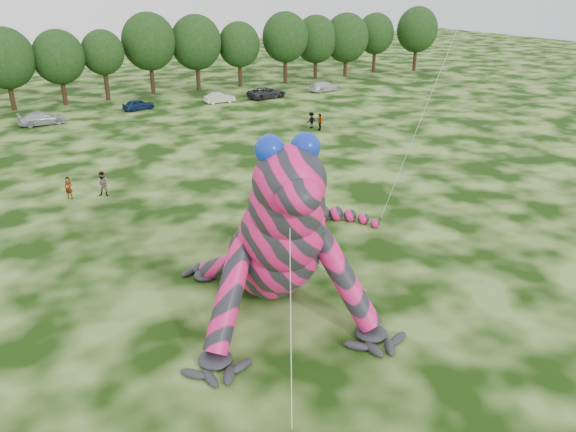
# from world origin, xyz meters

# --- Properties ---
(ground) EXTENTS (240.00, 240.00, 0.00)m
(ground) POSITION_xyz_m (0.00, 0.00, 0.00)
(ground) COLOR #16330A
(ground) RESTS_ON ground
(inflatable_gecko) EXTENTS (19.12, 21.16, 8.98)m
(inflatable_gecko) POSITION_xyz_m (-3.59, 5.46, 4.49)
(inflatable_gecko) COLOR #DE1A68
(inflatable_gecko) RESTS_ON ground
(tree_7) EXTENTS (6.68, 6.01, 9.48)m
(tree_7) POSITION_xyz_m (-10.08, 56.80, 4.74)
(tree_7) COLOR black
(tree_7) RESTS_ON ground
(tree_8) EXTENTS (6.14, 5.53, 8.94)m
(tree_8) POSITION_xyz_m (-4.22, 56.99, 4.47)
(tree_8) COLOR black
(tree_8) RESTS_ON ground
(tree_9) EXTENTS (5.27, 4.74, 8.68)m
(tree_9) POSITION_xyz_m (1.06, 57.35, 4.34)
(tree_9) COLOR black
(tree_9) RESTS_ON ground
(tree_10) EXTENTS (7.09, 6.38, 10.50)m
(tree_10) POSITION_xyz_m (7.40, 58.58, 5.25)
(tree_10) COLOR black
(tree_10) RESTS_ON ground
(tree_11) EXTENTS (7.01, 6.31, 10.07)m
(tree_11) POSITION_xyz_m (13.79, 58.20, 5.03)
(tree_11) COLOR black
(tree_11) RESTS_ON ground
(tree_12) EXTENTS (5.99, 5.39, 8.97)m
(tree_12) POSITION_xyz_m (20.01, 57.74, 4.49)
(tree_12) COLOR black
(tree_12) RESTS_ON ground
(tree_13) EXTENTS (6.83, 6.15, 10.13)m
(tree_13) POSITION_xyz_m (27.13, 57.13, 5.06)
(tree_13) COLOR black
(tree_13) RESTS_ON ground
(tree_14) EXTENTS (6.82, 6.14, 9.40)m
(tree_14) POSITION_xyz_m (33.46, 58.72, 4.70)
(tree_14) COLOR black
(tree_14) RESTS_ON ground
(tree_15) EXTENTS (7.17, 6.45, 9.63)m
(tree_15) POSITION_xyz_m (38.47, 57.77, 4.82)
(tree_15) COLOR black
(tree_15) RESTS_ON ground
(tree_16) EXTENTS (6.26, 5.63, 9.37)m
(tree_16) POSITION_xyz_m (45.45, 59.37, 4.69)
(tree_16) COLOR black
(tree_16) RESTS_ON ground
(tree_17) EXTENTS (6.98, 6.28, 10.30)m
(tree_17) POSITION_xyz_m (51.95, 56.66, 5.15)
(tree_17) COLOR black
(tree_17) RESTS_ON ground
(car_3) EXTENTS (4.76, 2.03, 1.37)m
(car_3) POSITION_xyz_m (-8.27, 47.34, 0.68)
(car_3) COLOR #A5A9AE
(car_3) RESTS_ON ground
(car_4) EXTENTS (3.95, 2.22, 1.27)m
(car_4) POSITION_xyz_m (2.72, 49.42, 0.63)
(car_4) COLOR #0E1F45
(car_4) RESTS_ON ground
(car_5) EXTENTS (3.86, 1.39, 1.27)m
(car_5) POSITION_xyz_m (12.71, 48.45, 0.63)
(car_5) COLOR beige
(car_5) RESTS_ON ground
(car_6) EXTENTS (5.46, 3.02, 1.45)m
(car_6) POSITION_xyz_m (19.21, 48.09, 0.72)
(car_6) COLOR #28272A
(car_6) RESTS_ON ground
(car_7) EXTENTS (4.97, 2.53, 1.38)m
(car_7) POSITION_xyz_m (28.33, 48.37, 0.69)
(car_7) COLOR silver
(car_7) RESTS_ON ground
(spectator_1) EXTENTS (1.11, 1.04, 1.82)m
(spectator_1) POSITION_xyz_m (-7.63, 22.38, 0.91)
(spectator_1) COLOR gray
(spectator_1) RESTS_ON ground
(spectator_0) EXTENTS (0.69, 0.67, 1.60)m
(spectator_0) POSITION_xyz_m (-9.87, 23.10, 0.80)
(spectator_0) COLOR gray
(spectator_0) RESTS_ON ground
(spectator_3) EXTENTS (1.03, 0.98, 1.72)m
(spectator_3) POSITION_xyz_m (16.02, 30.59, 0.86)
(spectator_3) COLOR gray
(spectator_3) RESTS_ON ground
(spectator_2) EXTENTS (1.15, 0.78, 1.64)m
(spectator_2) POSITION_xyz_m (15.78, 31.83, 0.82)
(spectator_2) COLOR gray
(spectator_2) RESTS_ON ground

